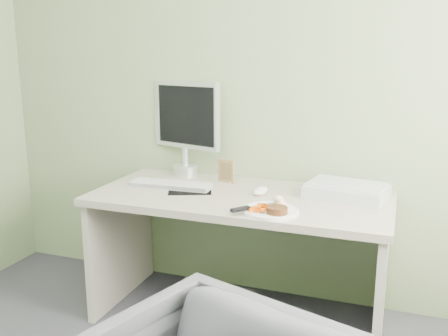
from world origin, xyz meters
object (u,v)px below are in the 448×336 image
(desk, at_px, (240,227))
(plate, at_px, (271,211))
(monitor, at_px, (186,123))
(scanner, at_px, (346,191))

(desk, xyz_separation_m, plate, (0.23, -0.24, 0.19))
(plate, distance_m, monitor, 0.94)
(desk, distance_m, plate, 0.38)
(scanner, bearing_deg, desk, -154.31)
(scanner, bearing_deg, monitor, -179.06)
(desk, relative_size, scanner, 3.91)
(desk, relative_size, plate, 5.93)
(desk, distance_m, monitor, 0.75)
(plate, xyz_separation_m, scanner, (0.31, 0.39, 0.02))
(scanner, relative_size, monitor, 0.71)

